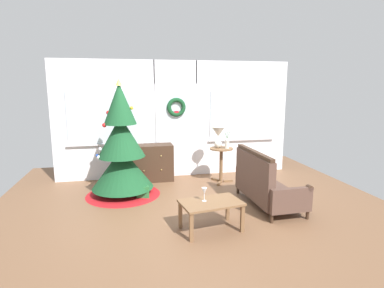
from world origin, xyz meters
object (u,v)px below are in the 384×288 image
Objects in this scene: christmas_tree at (122,153)px; table_lamp at (218,134)px; flower_vase at (227,143)px; gift_box at (143,192)px; coffee_table at (211,206)px; wine_glass at (204,191)px; settee_sofa at (264,184)px; dresser_cabinet at (152,163)px; side_table at (221,158)px.

christmas_tree is 4.84× the size of table_lamp.
flower_vase reaches higher than gift_box.
coffee_table is 4.69× the size of wine_glass.
christmas_tree reaches higher than flower_vase.
wine_glass is at bearing -111.06° from table_lamp.
coffee_table is (1.23, -1.74, -0.44)m from christmas_tree.
wine_glass is (1.14, -1.70, -0.23)m from christmas_tree.
table_lamp reaches higher than settee_sofa.
flower_vase is at bearing 99.82° from settee_sofa.
coffee_table is at bearing -147.41° from settee_sofa.
dresser_cabinet reaches higher than side_table.
christmas_tree is 2.35× the size of dresser_cabinet.
gift_box is at bearing -162.61° from flower_vase.
dresser_cabinet is 2.06× the size of table_lamp.
table_lamp is at bearing 147.99° from flower_vase.
settee_sofa is at bearing 29.28° from wine_glass.
side_table is 2.11× the size of flower_vase.
settee_sofa is 4.25× the size of flower_vase.
dresser_cabinet reaches higher than wine_glass.
dresser_cabinet is 2.59× the size of flower_vase.
dresser_cabinet is 2.53m from settee_sofa.
wine_glass is at bearing -112.85° from side_table.
dresser_cabinet is at bearing 163.89° from table_lamp.
coffee_table is 4.06× the size of gift_box.
settee_sofa reaches higher than coffee_table.
flower_vase reaches higher than wine_glass.
coffee_table is (-0.78, -2.11, -0.16)m from side_table.
settee_sofa reaches higher than wine_glass.
dresser_cabinet is 2.57m from wine_glass.
coffee_table is (0.63, -2.54, -0.03)m from dresser_cabinet.
flower_vase reaches higher than settee_sofa.
christmas_tree reaches higher than side_table.
christmas_tree is 1.43× the size of settee_sofa.
gift_box is at bearing -159.80° from side_table.
flower_vase is at bearing -17.97° from dresser_cabinet.
christmas_tree is 1.08m from dresser_cabinet.
flower_vase is (0.16, -0.10, -0.17)m from table_lamp.
flower_vase is (-0.23, 1.34, 0.48)m from settee_sofa.
christmas_tree is 10.93× the size of wine_glass.
coffee_table is at bearing -59.44° from gift_box.
table_lamp reaches higher than dresser_cabinet.
christmas_tree is 2.06m from wine_glass.
table_lamp is (1.95, 0.41, 0.23)m from christmas_tree.
side_table is 2.25m from coffee_table.
settee_sofa is at bearing -21.38° from gift_box.
table_lamp is 2.26× the size of wine_glass.
gift_box is at bearing 120.56° from coffee_table.
christmas_tree is 2.01m from table_lamp.
flower_vase is at bearing 17.39° from gift_box.
dresser_cabinet is 2.62m from coffee_table.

